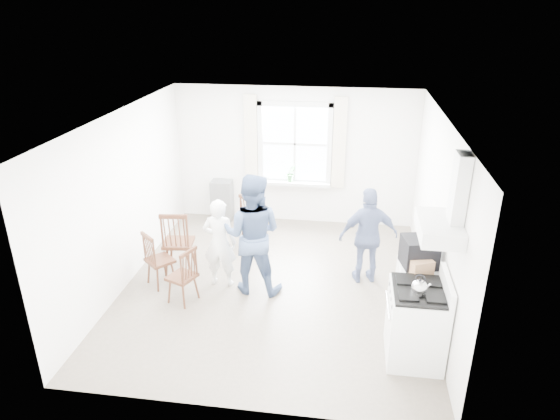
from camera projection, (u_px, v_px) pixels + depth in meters
The scene contains 17 objects.
room_shell at pixel (275, 207), 7.09m from camera, with size 4.62×5.12×2.64m.
window_assembly at pixel (295, 149), 9.25m from camera, with size 1.88×0.24×1.70m.
range_hood at pixel (446, 215), 5.35m from camera, with size 0.45×0.76×0.94m.
shelf_unit at pixel (222, 200), 9.75m from camera, with size 0.40×0.30×0.80m, color slate.
gas_stove at pixel (416, 323), 5.93m from camera, with size 0.68×0.76×1.12m.
kettle at pixel (419, 288), 5.62m from camera, with size 0.18×0.18×0.26m.
low_cabinet at pixel (416, 294), 6.57m from camera, with size 0.50×0.55×0.90m, color silver.
stereo_stack at pixel (419, 252), 6.30m from camera, with size 0.49×0.46×0.38m.
cardboard_box at pixel (421, 266), 6.16m from camera, with size 0.27×0.20×0.18m, color #A97951.
windsor_chair_a at pixel (176, 237), 7.70m from camera, with size 0.50×0.49×1.07m.
windsor_chair_b at pixel (153, 254), 7.40m from camera, with size 0.52×0.52×0.88m.
windsor_chair_c at pixel (186, 270), 6.99m from camera, with size 0.47×0.47×0.86m.
person_left at pixel (220, 243), 7.40m from camera, with size 0.51×0.51×1.39m, color white.
person_mid at pixel (252, 234), 7.18m from camera, with size 0.89×0.89×1.82m, color #475C85.
person_right at pixel (368, 236), 7.47m from camera, with size 0.89×0.89×1.52m, color navy.
potted_plant at pixel (291, 173), 9.36m from camera, with size 0.17×0.17×0.32m, color #377C38.
windsor_chair_d at pixel (250, 215), 8.68m from camera, with size 0.54×0.54×0.93m.
Camera 1 is at (1.00, -6.46, 4.04)m, focal length 32.00 mm.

